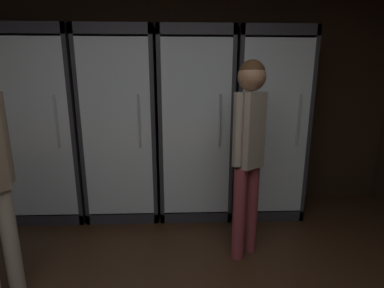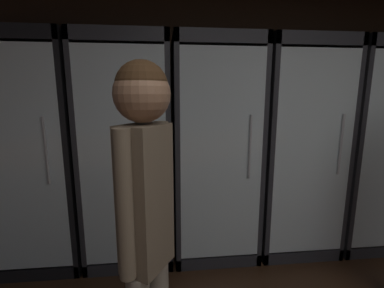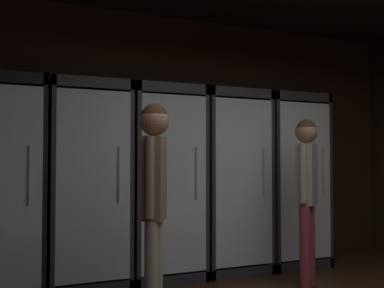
% 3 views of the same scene
% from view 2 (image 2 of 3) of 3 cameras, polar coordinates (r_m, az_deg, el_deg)
% --- Properties ---
extents(wall_back, '(6.00, 0.06, 2.80)m').
position_cam_2_polar(wall_back, '(2.81, 13.85, 8.88)').
color(wall_back, black).
rests_on(wall_back, ground).
extents(cooler_far_left, '(0.74, 0.64, 1.95)m').
position_cam_2_polar(cooler_far_left, '(2.62, -30.26, -2.12)').
color(cooler_far_left, black).
rests_on(cooler_far_left, ground).
extents(cooler_left, '(0.74, 0.64, 1.95)m').
position_cam_2_polar(cooler_left, '(2.41, -13.44, -1.95)').
color(cooler_left, '#2B2B30').
rests_on(cooler_left, ground).
extents(cooler_center, '(0.74, 0.64, 1.95)m').
position_cam_2_polar(cooler_center, '(2.43, 4.71, -1.51)').
color(cooler_center, '#2B2B30').
rests_on(cooler_center, ground).
extents(cooler_right, '(0.74, 0.64, 1.95)m').
position_cam_2_polar(cooler_right, '(2.68, 21.03, -1.25)').
color(cooler_right, '#2B2B30').
rests_on(cooler_right, ground).
extents(cooler_far_right, '(0.74, 0.64, 1.95)m').
position_cam_2_polar(cooler_far_right, '(3.10, 33.73, -0.80)').
color(cooler_far_right, '#2B2B30').
rests_on(cooler_far_right, ground).
extents(shopper_far, '(0.22, 0.27, 1.60)m').
position_cam_2_polar(shopper_far, '(1.09, -9.99, -13.87)').
color(shopper_far, gray).
rests_on(shopper_far, ground).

